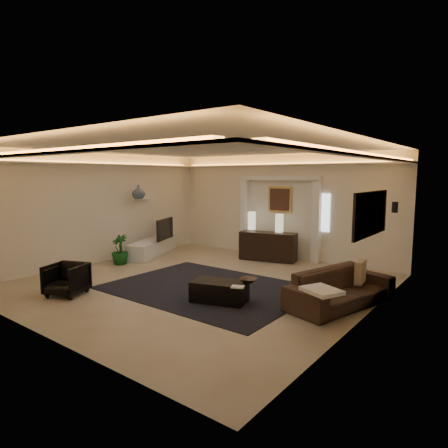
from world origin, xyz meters
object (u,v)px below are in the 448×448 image
Objects in this scene: sofa at (341,288)px; console at (268,246)px; armchair at (67,279)px; coffee_table at (219,291)px.

console is at bearing 66.67° from sofa.
sofa reaches higher than armchair.
armchair is (-4.47, -2.67, -0.01)m from sofa.
armchair is (-1.52, -5.05, -0.09)m from console.
console is 0.70× the size of sofa.
console is 2.23× the size of armchair.
armchair reaches higher than coffee_table.
armchair is (-2.63, -1.49, 0.11)m from coffee_table.
armchair is at bearing -119.27° from console.
coffee_table is at bearing -85.28° from console.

